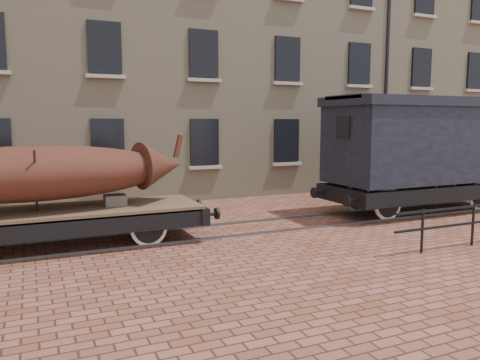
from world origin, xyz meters
name	(u,v)px	position (x,y,z in m)	size (l,w,h in m)	color
ground	(233,230)	(0.00, 0.00, 0.00)	(90.00, 90.00, 0.00)	brown
warehouse_cream	(207,36)	(3.00, 9.99, 7.00)	(40.00, 10.19, 14.00)	#BDB190
rail_track	(233,229)	(0.00, 0.00, 0.03)	(30.00, 1.52, 0.06)	#59595E
flatcar_wagon	(51,218)	(-4.57, 0.00, 0.73)	(7.78, 2.11, 1.17)	brown
iron_boat	(35,173)	(-4.86, 0.00, 1.78)	(7.19, 2.59, 1.70)	#57221A
goods_van	(422,140)	(6.72, 0.00, 2.34)	(7.20, 2.63, 3.73)	black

